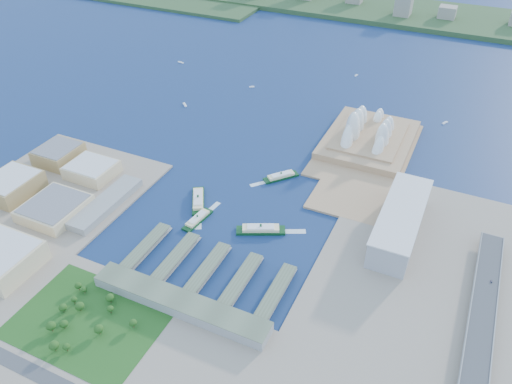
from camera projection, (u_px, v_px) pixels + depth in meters
The scene contains 24 objects.
ground at pixel (228, 229), 625.84m from camera, with size 3000.00×3000.00×0.00m, color #0F1E47.
west_land at pixel (16, 223), 633.82m from camera, with size 220.00×390.00×3.00m, color gray.
south_land at pixel (125, 359), 471.91m from camera, with size 720.00×180.00×3.00m, color gray.
east_land at pixel (414, 322), 506.54m from camera, with size 240.00×500.00×3.00m, color gray.
peninsula at pixel (366, 149), 777.70m from camera, with size 135.00×220.00×3.00m, color tan.
far_shore at pixel (398, 11), 1336.45m from camera, with size 2200.00×260.00×12.00m, color #2D4926.
opera_house at pixel (371, 126), 775.03m from camera, with size 134.00×180.00×58.00m, color white, non-canonical shape.
toaster_building at pixel (400, 222), 605.37m from camera, with size 45.00×155.00×35.00m, color #929298.
expressway at pixel (478, 346), 474.35m from camera, with size 26.00×340.00×11.85m, color gray, non-canonical shape.
west_buildings at pixel (33, 198), 650.43m from camera, with size 200.00×280.00×27.00m, color #9A7E4D, non-canonical shape.
ferry_wharves at pixel (208, 269), 563.64m from camera, with size 184.00×90.00×9.30m, color #535E47, non-canonical shape.
terminal_building at pixel (180, 303), 516.99m from camera, with size 200.00×28.00×12.00m, color gray.
park at pixel (87, 316), 501.34m from camera, with size 150.00×110.00×16.00m, color #194714, non-canonical shape.
far_skyline at pixel (398, 0), 1301.99m from camera, with size 1900.00×140.00×55.00m, color gray, non-canonical shape.
ferry_a at pixel (198, 199), 667.14m from camera, with size 15.52×60.99×11.53m, color #0E3A17, non-canonical shape.
ferry_b at pixel (281, 175), 713.49m from camera, with size 13.22×51.95×9.82m, color #0E3A17, non-canonical shape.
ferry_c at pixel (198, 218), 635.90m from camera, with size 12.74×50.04×9.46m, color #0E3A17, non-canonical shape.
ferry_d at pixel (261, 228), 618.60m from camera, with size 15.49×60.87×11.51m, color #0E3A17, non-canonical shape.
boat_a at pixel (185, 105), 901.17m from camera, with size 3.91×15.63×3.02m, color white, non-canonical shape.
boat_b at pixel (252, 87), 963.10m from camera, with size 3.36×9.60×2.59m, color white, non-canonical shape.
boat_c at pixel (445, 123), 846.80m from camera, with size 3.62×12.41×2.79m, color white, non-canonical shape.
boat_d at pixel (181, 62), 1062.71m from camera, with size 3.26×14.90×2.51m, color white, non-canonical shape.
boat_e at pixel (356, 75), 1007.41m from camera, with size 3.14×9.86×2.42m, color white, non-canonical shape.
car_c at pixel (491, 281), 533.21m from camera, with size 1.84×4.53×1.31m, color slate.
Camera 1 is at (233.80, -416.15, 408.95)m, focal length 35.00 mm.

